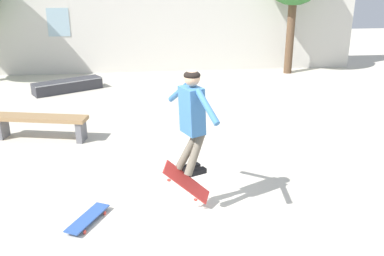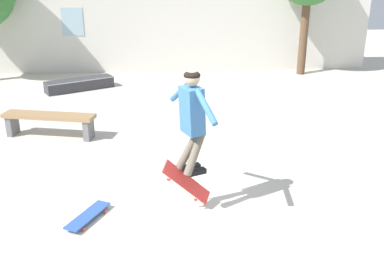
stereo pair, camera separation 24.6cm
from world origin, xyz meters
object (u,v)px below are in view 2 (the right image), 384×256
Objects in this scene: park_bench at (49,120)px; skateboard_resting at (88,215)px; skater at (192,114)px; skateboard_flipping at (187,183)px; skate_ledge at (80,84)px.

park_bench is 3.56m from skateboard_resting.
skater is 1.02m from skateboard_flipping.
skater reaches higher than skateboard_resting.
skateboard_flipping is (-0.08, -0.00, -1.02)m from skater.
skateboard_flipping is at bearing 122.03° from skateboard_resting.
skate_ledge is 7.68m from skater.
skate_ledge is 7.27m from skateboard_resting.
skater is at bearing 121.84° from skateboard_resting.
skateboard_resting is at bearing -55.82° from park_bench.
skateboard_flipping is 1.45m from skateboard_resting.
skater is at bearing -97.41° from skate_ledge.
skater is 1.98× the size of skateboard_flipping.
skateboard_flipping is at bearing -37.09° from park_bench.
skater reaches higher than park_bench.
skate_ledge is at bearing 98.36° from skateboard_flipping.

